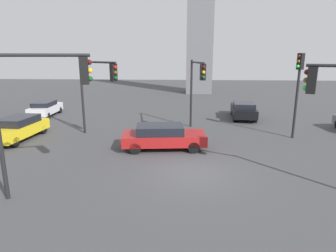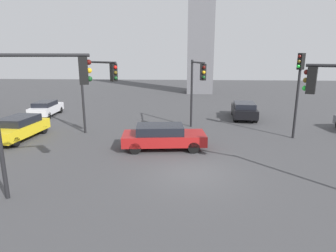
{
  "view_description": "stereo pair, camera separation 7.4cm",
  "coord_description": "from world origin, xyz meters",
  "px_view_note": "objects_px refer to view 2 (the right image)",
  "views": [
    {
      "loc": [
        -0.33,
        -12.27,
        5.23
      ],
      "look_at": [
        -1.3,
        3.1,
        1.44
      ],
      "focal_mm": 30.41,
      "sensor_mm": 36.0,
      "label": 1
    },
    {
      "loc": [
        -0.26,
        -12.26,
        5.23
      ],
      "look_at": [
        -1.3,
        3.1,
        1.44
      ],
      "focal_mm": 30.41,
      "sensor_mm": 36.0,
      "label": 2
    }
  ],
  "objects_px": {
    "traffic_light_4": "(97,81)",
    "car_4": "(163,136)",
    "car_3": "(18,128)",
    "car_2": "(244,110)",
    "traffic_light_0": "(197,81)",
    "car_0": "(46,108)",
    "traffic_light_1": "(299,80)",
    "traffic_light_3": "(39,93)"
  },
  "relations": [
    {
      "from": "traffic_light_4",
      "to": "car_4",
      "type": "bearing_deg",
      "value": 19.53
    },
    {
      "from": "traffic_light_4",
      "to": "car_3",
      "type": "distance_m",
      "value": 6.0
    },
    {
      "from": "car_3",
      "to": "car_4",
      "type": "bearing_deg",
      "value": 85.54
    },
    {
      "from": "car_2",
      "to": "traffic_light_0",
      "type": "bearing_deg",
      "value": 144.22
    },
    {
      "from": "car_0",
      "to": "traffic_light_4",
      "type": "bearing_deg",
      "value": -137.72
    },
    {
      "from": "car_2",
      "to": "car_3",
      "type": "xyz_separation_m",
      "value": [
        -15.74,
        -7.34,
        -0.01
      ]
    },
    {
      "from": "car_0",
      "to": "car_4",
      "type": "distance_m",
      "value": 14.14
    },
    {
      "from": "traffic_light_4",
      "to": "traffic_light_0",
      "type": "bearing_deg",
      "value": 60.14
    },
    {
      "from": "car_3",
      "to": "traffic_light_1",
      "type": "bearing_deg",
      "value": 98.28
    },
    {
      "from": "traffic_light_0",
      "to": "traffic_light_3",
      "type": "bearing_deg",
      "value": -42.61
    },
    {
      "from": "car_0",
      "to": "car_3",
      "type": "relative_size",
      "value": 0.9
    },
    {
      "from": "car_2",
      "to": "car_4",
      "type": "bearing_deg",
      "value": 149.48
    },
    {
      "from": "car_2",
      "to": "car_3",
      "type": "relative_size",
      "value": 1.02
    },
    {
      "from": "traffic_light_0",
      "to": "car_3",
      "type": "xyz_separation_m",
      "value": [
        -11.5,
        -2.45,
        -2.87
      ]
    },
    {
      "from": "car_3",
      "to": "car_4",
      "type": "distance_m",
      "value": 9.59
    },
    {
      "from": "traffic_light_0",
      "to": "car_3",
      "type": "bearing_deg",
      "value": -88.87
    },
    {
      "from": "traffic_light_3",
      "to": "traffic_light_1",
      "type": "bearing_deg",
      "value": 16.81
    },
    {
      "from": "car_2",
      "to": "car_3",
      "type": "distance_m",
      "value": 17.37
    },
    {
      "from": "traffic_light_0",
      "to": "car_3",
      "type": "relative_size",
      "value": 1.09
    },
    {
      "from": "traffic_light_1",
      "to": "car_3",
      "type": "bearing_deg",
      "value": -27.61
    },
    {
      "from": "traffic_light_4",
      "to": "traffic_light_3",
      "type": "bearing_deg",
      "value": -44.87
    },
    {
      "from": "car_2",
      "to": "car_4",
      "type": "relative_size",
      "value": 0.95
    },
    {
      "from": "traffic_light_1",
      "to": "traffic_light_3",
      "type": "height_order",
      "value": "traffic_light_3"
    },
    {
      "from": "traffic_light_0",
      "to": "car_4",
      "type": "xyz_separation_m",
      "value": [
        -2.01,
        -3.81,
        -2.87
      ]
    },
    {
      "from": "traffic_light_1",
      "to": "car_4",
      "type": "relative_size",
      "value": 1.1
    },
    {
      "from": "traffic_light_0",
      "to": "car_2",
      "type": "distance_m",
      "value": 7.07
    },
    {
      "from": "traffic_light_3",
      "to": "car_0",
      "type": "bearing_deg",
      "value": 98.49
    },
    {
      "from": "traffic_light_0",
      "to": "car_4",
      "type": "relative_size",
      "value": 1.01
    },
    {
      "from": "traffic_light_1",
      "to": "car_0",
      "type": "xyz_separation_m",
      "value": [
        -19.56,
        5.8,
        -3.05
      ]
    },
    {
      "from": "traffic_light_1",
      "to": "car_3",
      "type": "distance_m",
      "value": 18.14
    },
    {
      "from": "traffic_light_4",
      "to": "car_3",
      "type": "bearing_deg",
      "value": -132.23
    },
    {
      "from": "traffic_light_0",
      "to": "traffic_light_3",
      "type": "height_order",
      "value": "traffic_light_3"
    },
    {
      "from": "car_4",
      "to": "traffic_light_4",
      "type": "bearing_deg",
      "value": 150.44
    },
    {
      "from": "traffic_light_3",
      "to": "car_3",
      "type": "relative_size",
      "value": 1.22
    },
    {
      "from": "traffic_light_0",
      "to": "car_4",
      "type": "height_order",
      "value": "traffic_light_0"
    },
    {
      "from": "traffic_light_3",
      "to": "car_0",
      "type": "relative_size",
      "value": 1.35
    },
    {
      "from": "traffic_light_0",
      "to": "car_2",
      "type": "bearing_deg",
      "value": 128.14
    },
    {
      "from": "traffic_light_4",
      "to": "car_3",
      "type": "relative_size",
      "value": 1.11
    },
    {
      "from": "traffic_light_1",
      "to": "traffic_light_4",
      "type": "relative_size",
      "value": 1.06
    },
    {
      "from": "traffic_light_4",
      "to": "car_0",
      "type": "height_order",
      "value": "traffic_light_4"
    },
    {
      "from": "traffic_light_0",
      "to": "car_0",
      "type": "xyz_separation_m",
      "value": [
        -13.24,
        4.78,
        -2.91
      ]
    },
    {
      "from": "traffic_light_4",
      "to": "car_4",
      "type": "height_order",
      "value": "traffic_light_4"
    }
  ]
}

